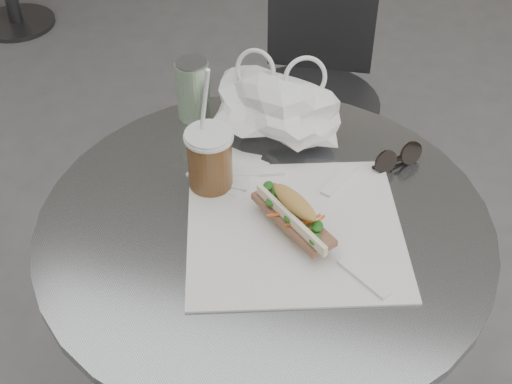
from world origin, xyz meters
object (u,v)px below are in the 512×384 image
(cafe_table, at_px, (263,324))
(drink_can, at_px, (193,90))
(banh_mi, at_px, (293,216))
(sunglasses, at_px, (398,158))
(iced_coffee, at_px, (210,159))
(chair_far, at_px, (310,132))

(cafe_table, height_order, drink_can, drink_can)
(banh_mi, relative_size, sunglasses, 2.40)
(cafe_table, distance_m, iced_coffee, 0.36)
(iced_coffee, xyz_separation_m, drink_can, (-0.10, 0.19, 0.00))
(sunglasses, bearing_deg, iced_coffee, 161.80)
(cafe_table, relative_size, banh_mi, 3.70)
(sunglasses, height_order, drink_can, drink_can)
(cafe_table, distance_m, banh_mi, 0.31)
(banh_mi, distance_m, sunglasses, 0.26)
(cafe_table, height_order, sunglasses, sunglasses)
(chair_far, relative_size, sunglasses, 8.37)
(chair_far, relative_size, drink_can, 5.85)
(iced_coffee, height_order, sunglasses, iced_coffee)
(iced_coffee, bearing_deg, chair_far, 87.14)
(iced_coffee, relative_size, drink_can, 1.99)
(drink_can, bearing_deg, chair_far, 76.52)
(chair_far, bearing_deg, banh_mi, 93.97)
(chair_far, height_order, iced_coffee, iced_coffee)
(cafe_table, bearing_deg, drink_can, 129.81)
(cafe_table, distance_m, drink_can, 0.47)
(chair_far, bearing_deg, drink_can, 71.60)
(sunglasses, relative_size, drink_can, 0.70)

